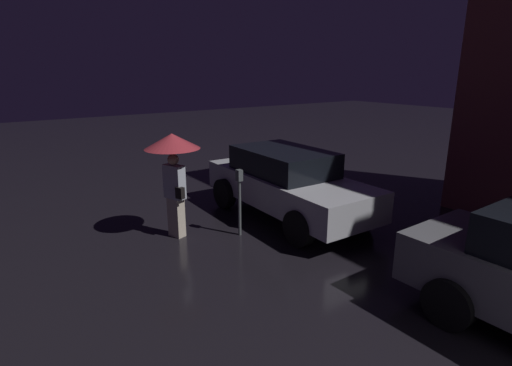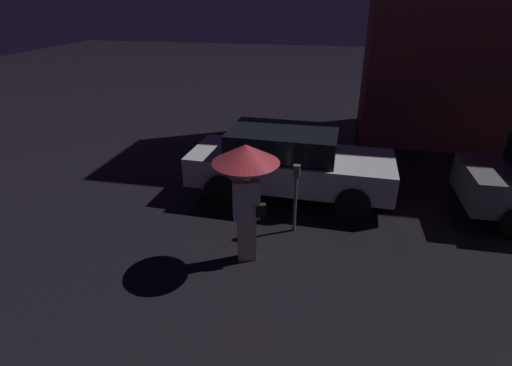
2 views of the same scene
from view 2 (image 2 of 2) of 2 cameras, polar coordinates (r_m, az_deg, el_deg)
The scene contains 3 objects.
parked_car_silver at distance 8.67m, azimuth 4.66°, elevation 3.06°, with size 4.38×1.90×1.51m.
pedestrian_with_umbrella at distance 6.12m, azimuth -1.43°, elevation 1.76°, with size 1.05×1.05×2.05m.
parking_meter at distance 7.30m, azimuth 5.69°, elevation -1.19°, with size 0.12×0.10×1.34m.
Camera 2 is at (-6.05, -6.46, 4.09)m, focal length 28.00 mm.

